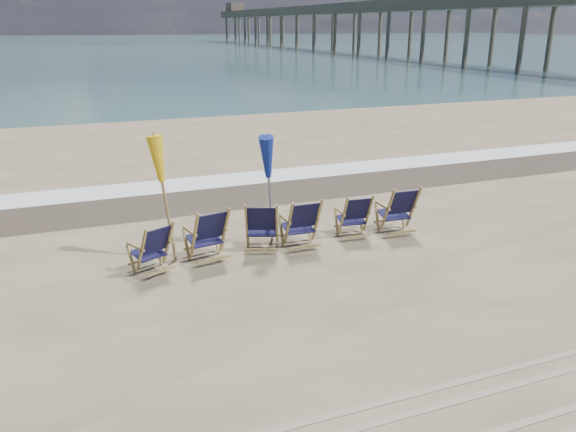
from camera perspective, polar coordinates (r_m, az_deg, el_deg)
name	(u,v)px	position (r m, az deg, el deg)	size (l,w,h in m)	color
ocean	(80,45)	(135.15, -20.40, 15.98)	(400.00, 400.00, 0.00)	#3D6265
surf_foam	(212,181)	(16.32, -7.75, 3.50)	(200.00, 1.40, 0.01)	silver
wet_sand_strip	(225,196)	(14.92, -6.37, 2.08)	(200.00, 2.60, 0.00)	#42362A
tire_tracks	(447,424)	(7.01, 15.83, -19.67)	(80.00, 1.30, 0.01)	gray
beach_chair_0	(169,245)	(10.44, -12.03, -2.85)	(0.64, 0.72, 0.99)	black
beach_chair_1	(225,232)	(10.72, -6.42, -1.63)	(0.71, 0.80, 1.11)	black
beach_chair_2	(277,227)	(10.98, -1.13, -1.12)	(0.68, 0.77, 1.06)	black
beach_chair_3	(317,222)	(11.23, 3.00, -0.62)	(0.70, 0.78, 1.09)	black
beach_chair_4	(368,215)	(11.88, 8.17, 0.09)	(0.64, 0.72, 1.00)	black
beach_chair_5	(414,209)	(12.27, 12.65, 0.71)	(0.71, 0.80, 1.11)	black
umbrella_yellow	(163,166)	(10.52, -12.56, 4.99)	(0.30, 0.30, 2.38)	#9D8246
umbrella_blue	(269,159)	(11.11, -1.93, 5.79)	(0.30, 0.30, 2.31)	#A5A5AD
fishing_pier	(351,22)	(91.08, 6.41, 19.04)	(4.40, 140.00, 9.30)	brown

